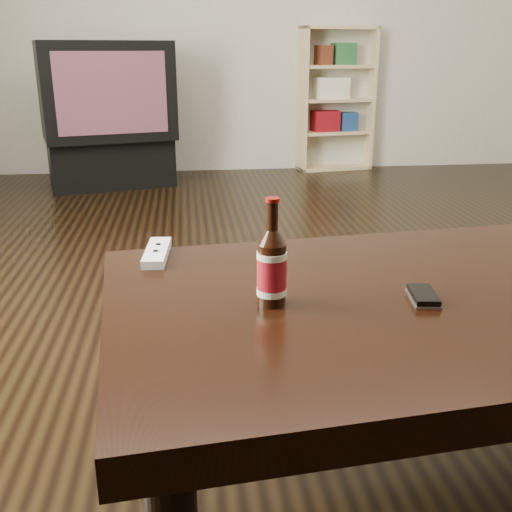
{
  "coord_description": "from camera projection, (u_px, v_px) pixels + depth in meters",
  "views": [
    {
      "loc": [
        -0.64,
        -2.02,
        0.97
      ],
      "look_at": [
        -0.52,
        -0.97,
        0.61
      ],
      "focal_mm": 42.0,
      "sensor_mm": 36.0,
      "label": 1
    }
  ],
  "objects": [
    {
      "name": "floor",
      "position": [
        361.0,
        319.0,
        2.28
      ],
      "size": [
        5.0,
        6.0,
        0.01
      ],
      "primitive_type": "cube",
      "color": "black",
      "rests_on": "ground"
    },
    {
      "name": "tv_stand",
      "position": [
        111.0,
        162.0,
        4.43
      ],
      "size": [
        0.95,
        0.64,
        0.35
      ],
      "primitive_type": "cube",
      "rotation": [
        0.0,
        0.0,
        0.26
      ],
      "color": "black",
      "rests_on": "floor"
    },
    {
      "name": "tv",
      "position": [
        106.0,
        91.0,
        4.26
      ],
      "size": [
        1.01,
        0.77,
        0.67
      ],
      "rotation": [
        0.0,
        0.0,
        0.26
      ],
      "color": "black",
      "rests_on": "tv_stand"
    },
    {
      "name": "bookshelf",
      "position": [
        333.0,
        97.0,
        4.96
      ],
      "size": [
        0.65,
        0.36,
        1.14
      ],
      "rotation": [
        0.0,
        0.0,
        0.14
      ],
      "color": "tan",
      "rests_on": "floor"
    },
    {
      "name": "coffee_table",
      "position": [
        440.0,
        320.0,
        1.24
      ],
      "size": [
        1.43,
        0.93,
        0.51
      ],
      "rotation": [
        0.0,
        0.0,
        0.1
      ],
      "color": "black",
      "rests_on": "floor"
    },
    {
      "name": "beer_bottle",
      "position": [
        272.0,
        268.0,
        1.13
      ],
      "size": [
        0.07,
        0.07,
        0.21
      ],
      "rotation": [
        0.0,
        0.0,
        0.22
      ],
      "color": "black",
      "rests_on": "coffee_table"
    },
    {
      "name": "phone",
      "position": [
        423.0,
        296.0,
        1.17
      ],
      "size": [
        0.06,
        0.1,
        0.02
      ],
      "rotation": [
        0.0,
        0.0,
        -0.14
      ],
      "color": "#A4A4A6",
      "rests_on": "coffee_table"
    },
    {
      "name": "remote",
      "position": [
        157.0,
        253.0,
        1.41
      ],
      "size": [
        0.06,
        0.19,
        0.02
      ],
      "rotation": [
        0.0,
        0.0,
        -0.08
      ],
      "color": "white",
      "rests_on": "coffee_table"
    }
  ]
}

